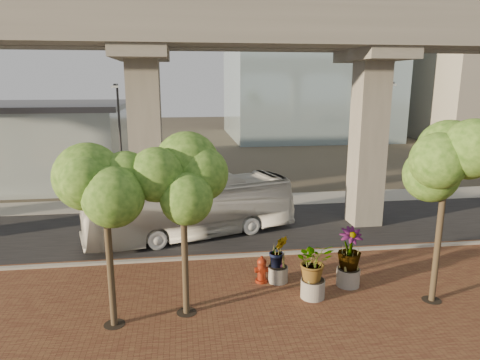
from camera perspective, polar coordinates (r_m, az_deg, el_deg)
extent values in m
plane|color=#3D372C|center=(22.15, 3.63, -8.05)|extent=(160.00, 160.00, 0.00)
cube|color=brown|center=(15.17, 9.90, -18.64)|extent=(70.00, 13.00, 0.06)
cube|color=black|center=(23.99, 2.68, -6.31)|extent=(90.00, 8.00, 0.04)
cube|color=#98968D|center=(20.31, 4.75, -9.83)|extent=(70.00, 0.25, 0.16)
cube|color=#98968D|center=(29.16, 0.73, -2.77)|extent=(90.00, 3.00, 0.06)
cube|color=gray|center=(21.23, 3.83, 19.88)|extent=(72.00, 2.40, 1.80)
cube|color=gray|center=(24.36, 2.24, 19.00)|extent=(72.00, 2.40, 1.80)
cube|color=gray|center=(25.62, 1.81, 21.86)|extent=(72.00, 0.12, 1.00)
imported|color=silver|center=(22.34, -6.49, -3.79)|extent=(11.23, 5.56, 3.05)
cylinder|color=maroon|center=(17.72, 2.89, -13.23)|extent=(0.49, 0.49, 0.11)
cylinder|color=maroon|center=(17.55, 2.90, -12.06)|extent=(0.33, 0.33, 0.80)
sphere|color=maroon|center=(17.38, 2.92, -10.87)|extent=(0.38, 0.38, 0.38)
cylinder|color=maroon|center=(17.31, 2.92, -10.33)|extent=(0.11, 0.11, 0.14)
cylinder|color=maroon|center=(17.52, 2.90, -11.86)|extent=(0.55, 0.22, 0.22)
cylinder|color=#A6A396|center=(16.66, 9.66, -14.06)|extent=(0.90, 0.90, 0.70)
imported|color=#264E14|center=(16.20, 9.81, -10.59)|extent=(2.00, 2.00, 1.50)
cylinder|color=#B0A99F|center=(17.82, 14.21, -12.42)|extent=(0.91, 0.91, 0.70)
imported|color=#264E14|center=(17.35, 14.42, -8.88)|extent=(2.21, 2.21, 1.66)
cylinder|color=gray|center=(17.70, 5.06, -12.37)|extent=(0.81, 0.81, 0.63)
imported|color=#264E14|center=(17.30, 5.13, -9.41)|extent=(1.80, 1.80, 1.35)
cylinder|color=#473B28|center=(14.78, -16.82, -12.33)|extent=(0.22, 0.22, 3.39)
cylinder|color=black|center=(15.56, -16.39, -17.98)|extent=(0.70, 0.70, 0.01)
cylinder|color=#473B28|center=(14.98, -7.31, -11.50)|extent=(0.22, 0.22, 3.39)
cylinder|color=black|center=(15.75, -7.13, -17.10)|extent=(0.70, 0.70, 0.01)
cylinder|color=#473B28|center=(17.08, 24.79, -8.50)|extent=(0.22, 0.22, 3.94)
cylinder|color=black|center=(17.85, 24.18, -14.40)|extent=(0.70, 0.70, 0.01)
cylinder|color=#2A2A2E|center=(27.41, -15.59, 4.01)|extent=(0.13, 0.13, 7.71)
cube|color=#2A2A2E|center=(26.63, -16.24, 12.07)|extent=(0.14, 0.96, 0.14)
cube|color=silver|center=(26.16, -16.38, 11.85)|extent=(0.39, 0.19, 0.12)
cylinder|color=#333338|center=(30.15, 18.37, 4.70)|extent=(0.14, 0.14, 7.81)
cube|color=#333338|center=(29.45, 19.34, 12.09)|extent=(0.15, 0.98, 0.15)
cube|color=silver|center=(29.02, 19.77, 11.86)|extent=(0.39, 0.20, 0.12)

